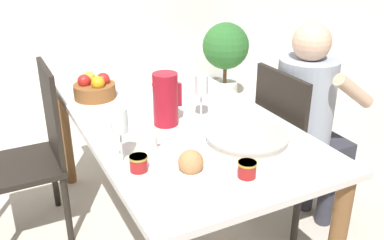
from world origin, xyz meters
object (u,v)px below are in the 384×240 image
(bread_plate, at_px, (191,166))
(fruit_bowl, at_px, (94,88))
(teacup_near_person, at_px, (147,145))
(chair_opposite, at_px, (33,152))
(jam_jar_amber, at_px, (247,169))
(red_pitcher, at_px, (166,99))
(jam_jar_red, at_px, (139,163))
(person_seated, at_px, (309,114))
(potted_plant, at_px, (226,51))
(wine_glass_juice, at_px, (120,123))
(teacup_across, at_px, (109,125))
(wine_glass_water, at_px, (201,86))
(chair_person_side, at_px, (294,152))
(serving_tray, at_px, (247,137))

(bread_plate, relative_size, fruit_bowl, 1.02)
(teacup_near_person, bearing_deg, chair_opposite, 116.34)
(chair_opposite, height_order, jam_jar_amber, chair_opposite)
(red_pitcher, distance_m, jam_jar_red, 0.43)
(chair_opposite, distance_m, jam_jar_amber, 1.28)
(person_seated, relative_size, fruit_bowl, 5.38)
(teacup_near_person, height_order, potted_plant, teacup_near_person)
(bread_plate, xyz_separation_m, fruit_bowl, (-0.11, 0.91, 0.03))
(person_seated, distance_m, wine_glass_juice, 1.11)
(red_pitcher, relative_size, jam_jar_red, 3.44)
(red_pitcher, distance_m, potted_plant, 2.34)
(jam_jar_amber, bearing_deg, red_pitcher, 97.76)
(teacup_across, distance_m, potted_plant, 2.46)
(person_seated, xyz_separation_m, teacup_across, (-1.03, 0.11, 0.10))
(wine_glass_juice, bearing_deg, jam_jar_amber, -39.40)
(wine_glass_water, xyz_separation_m, jam_jar_red, (-0.43, -0.32, -0.12))
(fruit_bowl, height_order, potted_plant, fruit_bowl)
(chair_person_side, bearing_deg, chair_opposite, -117.13)
(chair_person_side, bearing_deg, wine_glass_juice, -80.99)
(red_pitcher, distance_m, jam_jar_amber, 0.56)
(bread_plate, bearing_deg, teacup_near_person, 109.60)
(fruit_bowl, bearing_deg, wine_glass_juice, -97.21)
(chair_person_side, bearing_deg, jam_jar_amber, -53.52)
(chair_opposite, xyz_separation_m, teacup_across, (0.29, -0.49, 0.30))
(wine_glass_water, bearing_deg, red_pitcher, 175.16)
(serving_tray, bearing_deg, person_seated, 23.15)
(teacup_across, bearing_deg, red_pitcher, -9.54)
(serving_tray, relative_size, bread_plate, 1.56)
(person_seated, bearing_deg, wine_glass_juice, -80.65)
(chair_opposite, distance_m, bread_plate, 1.11)
(chair_opposite, relative_size, wine_glass_juice, 4.25)
(red_pitcher, relative_size, wine_glass_water, 1.13)
(red_pitcher, height_order, bread_plate, red_pitcher)
(chair_person_side, height_order, jam_jar_amber, chair_person_side)
(teacup_across, distance_m, fruit_bowl, 0.44)
(chair_person_side, bearing_deg, person_seated, 102.88)
(teacup_across, bearing_deg, chair_opposite, 120.35)
(red_pitcher, xyz_separation_m, teacup_near_person, (-0.17, -0.21, -0.09))
(wine_glass_juice, bearing_deg, red_pitcher, 40.58)
(teacup_near_person, bearing_deg, chair_person_side, 7.54)
(jam_jar_red, distance_m, fruit_bowl, 0.81)
(chair_opposite, xyz_separation_m, jam_jar_red, (0.29, -0.87, 0.30))
(red_pitcher, xyz_separation_m, teacup_across, (-0.25, 0.04, -0.09))
(teacup_near_person, bearing_deg, serving_tray, -13.64)
(chair_person_side, relative_size, person_seated, 0.81)
(wine_glass_water, distance_m, teacup_near_person, 0.41)
(person_seated, relative_size, serving_tray, 3.38)
(jam_jar_red, bearing_deg, wine_glass_juice, 112.79)
(chair_opposite, relative_size, teacup_across, 6.96)
(teacup_near_person, relative_size, serving_tray, 0.39)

